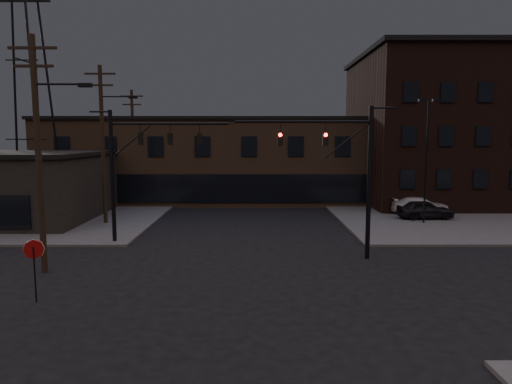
# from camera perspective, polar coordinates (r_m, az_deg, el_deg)

# --- Properties ---
(ground) EXTENTS (140.00, 140.00, 0.00)m
(ground) POSITION_cam_1_polar(r_m,az_deg,el_deg) (20.20, -1.67, -11.60)
(ground) COLOR black
(ground) RESTS_ON ground
(sidewalk_ne) EXTENTS (30.00, 30.00, 0.15)m
(sidewalk_ne) POSITION_cam_1_polar(r_m,az_deg,el_deg) (46.84, 27.18, -1.69)
(sidewalk_ne) COLOR #474744
(sidewalk_ne) RESTS_ON ground
(sidewalk_nw) EXTENTS (30.00, 30.00, 0.15)m
(sidewalk_nw) POSITION_cam_1_polar(r_m,az_deg,el_deg) (47.35, -28.54, -1.68)
(sidewalk_nw) COLOR #474744
(sidewalk_nw) RESTS_ON ground
(building_row) EXTENTS (40.00, 12.00, 8.00)m
(building_row) POSITION_cam_1_polar(r_m,az_deg,el_deg) (47.22, -0.76, 3.91)
(building_row) COLOR brown
(building_row) RESTS_ON ground
(building_right) EXTENTS (22.00, 16.00, 14.00)m
(building_right) POSITION_cam_1_polar(r_m,az_deg,el_deg) (50.00, 25.51, 6.86)
(building_right) COLOR black
(building_right) RESTS_ON ground
(traffic_signal_near) EXTENTS (7.12, 0.24, 8.00)m
(traffic_signal_near) POSITION_cam_1_polar(r_m,az_deg,el_deg) (24.18, 11.40, 3.24)
(traffic_signal_near) COLOR black
(traffic_signal_near) RESTS_ON ground
(traffic_signal_far) EXTENTS (7.12, 0.24, 8.00)m
(traffic_signal_far) POSITION_cam_1_polar(r_m,az_deg,el_deg) (28.15, -15.08, 3.79)
(traffic_signal_far) COLOR black
(traffic_signal_far) RESTS_ON ground
(stop_sign) EXTENTS (0.72, 0.33, 2.48)m
(stop_sign) POSITION_cam_1_polar(r_m,az_deg,el_deg) (19.71, -26.01, -7.19)
(stop_sign) COLOR black
(stop_sign) RESTS_ON ground
(utility_pole_near) EXTENTS (3.70, 0.28, 11.00)m
(utility_pole_near) POSITION_cam_1_polar(r_m,az_deg,el_deg) (23.40, -25.44, 4.90)
(utility_pole_near) COLOR black
(utility_pole_near) RESTS_ON ground
(utility_pole_mid) EXTENTS (3.70, 0.28, 11.50)m
(utility_pole_mid) POSITION_cam_1_polar(r_m,az_deg,el_deg) (34.93, -18.53, 6.04)
(utility_pole_mid) COLOR black
(utility_pole_mid) RESTS_ON ground
(utility_pole_far) EXTENTS (2.20, 0.28, 11.00)m
(utility_pole_far) POSITION_cam_1_polar(r_m,az_deg,el_deg) (46.74, -15.11, 5.84)
(utility_pole_far) COLOR black
(utility_pole_far) RESTS_ON ground
(transmission_tower) EXTENTS (7.00, 7.00, 25.00)m
(transmission_tower) POSITION_cam_1_polar(r_m,az_deg,el_deg) (41.98, -27.24, 14.45)
(transmission_tower) COLOR black
(transmission_tower) RESTS_ON ground
(lot_light_a) EXTENTS (1.50, 0.28, 9.14)m
(lot_light_a) POSITION_cam_1_polar(r_m,az_deg,el_deg) (35.43, 20.57, 4.97)
(lot_light_a) COLOR black
(lot_light_a) RESTS_ON ground
(lot_light_b) EXTENTS (1.50, 0.28, 9.14)m
(lot_light_b) POSITION_cam_1_polar(r_m,az_deg,el_deg) (42.39, 25.81, 4.96)
(lot_light_b) COLOR black
(lot_light_b) RESTS_ON ground
(parked_car_lot_a) EXTENTS (4.27, 1.83, 1.44)m
(parked_car_lot_a) POSITION_cam_1_polar(r_m,az_deg,el_deg) (37.57, 20.37, -2.06)
(parked_car_lot_a) COLOR black
(parked_car_lot_a) RESTS_ON sidewalk_ne
(parked_car_lot_b) EXTENTS (4.77, 1.95, 1.38)m
(parked_car_lot_b) POSITION_cam_1_polar(r_m,az_deg,el_deg) (39.86, 19.79, -1.59)
(parked_car_lot_b) COLOR silver
(parked_car_lot_b) RESTS_ON sidewalk_ne
(car_crossing) EXTENTS (1.77, 4.81, 1.57)m
(car_crossing) POSITION_cam_1_polar(r_m,az_deg,el_deg) (44.31, -3.61, -0.46)
(car_crossing) COLOR black
(car_crossing) RESTS_ON ground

